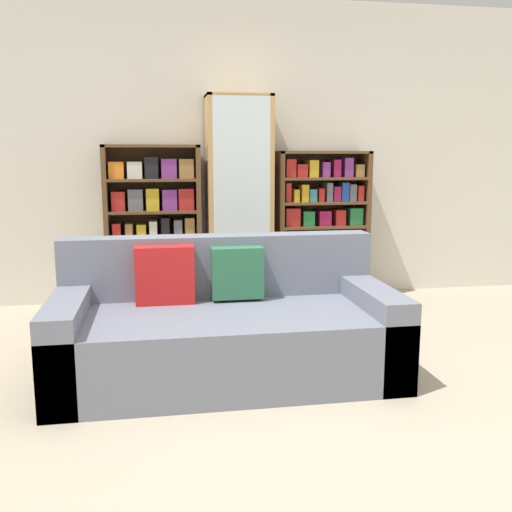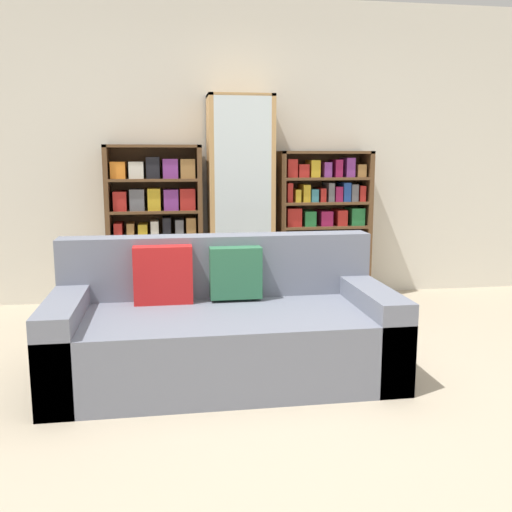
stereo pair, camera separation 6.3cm
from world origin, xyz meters
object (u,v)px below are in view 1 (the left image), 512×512
at_px(display_cabinet, 239,201).
at_px(bookshelf_right, 321,227).
at_px(wine_bottle, 317,296).
at_px(couch, 224,329).
at_px(bookshelf_left, 154,229).

relative_size(display_cabinet, bookshelf_right, 1.35).
relative_size(display_cabinet, wine_bottle, 5.44).
distance_m(couch, bookshelf_right, 2.09).
bearing_deg(display_cabinet, couch, -101.11).
bearing_deg(display_cabinet, bookshelf_right, 1.19).
xyz_separation_m(couch, display_cabinet, (0.34, 1.72, 0.64)).
height_order(couch, display_cabinet, display_cabinet).
bearing_deg(wine_bottle, display_cabinet, 142.25).
relative_size(bookshelf_left, bookshelf_right, 1.04).
distance_m(couch, display_cabinet, 1.86).
height_order(bookshelf_left, bookshelf_right, bookshelf_left).
height_order(bookshelf_right, wine_bottle, bookshelf_right).
relative_size(couch, wine_bottle, 5.94).
relative_size(bookshelf_right, wine_bottle, 4.03).
xyz_separation_m(display_cabinet, bookshelf_right, (0.77, 0.02, -0.25)).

